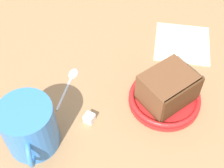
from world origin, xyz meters
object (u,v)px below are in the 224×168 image
Objects in this scene: cake_slice at (168,88)px; sugar_cube at (89,118)px; folded_napkin at (182,43)px; tea_mug at (29,127)px; teaspoon at (70,79)px; small_plate at (165,97)px.

sugar_cube is at bearing 29.15° from cake_slice.
sugar_cube is at bearing 57.20° from folded_napkin.
tea_mug is 11.84cm from sugar_cube.
sugar_cube reaches higher than teaspoon.
teaspoon is at bearing -3.89° from cake_slice.
small_plate is at bearing 176.58° from teaspoon.
cake_slice reaches higher than folded_napkin.
teaspoon is at bearing 35.00° from folded_napkin.
folded_napkin is at bearing -98.05° from small_plate.
small_plate is 1.15× the size of folded_napkin.
tea_mug is at bearing 32.52° from small_plate.
small_plate reaches higher than teaspoon.
cake_slice is at bearing 138.07° from small_plate.
cake_slice reaches higher than teaspoon.
tea_mug is at bearing 81.48° from teaspoon.
teaspoon is (20.35, -1.22, -0.64)cm from small_plate.
tea_mug reaches higher than cake_slice.
small_plate is 27.25cm from tea_mug.
tea_mug is 1.02× the size of teaspoon.
folded_napkin is 29.93cm from sugar_cube.
tea_mug is at bearing 51.54° from folded_napkin.
tea_mug reaches higher than folded_napkin.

